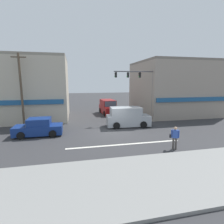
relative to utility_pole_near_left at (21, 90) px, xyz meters
The scene contains 12 objects.
ground_plane 10.44m from the utility_pole_near_left, 21.93° to the right, with size 120.00×120.00×0.00m, color #333335.
lane_marking_stripe 12.11m from the utility_pole_near_left, 38.41° to the right, with size 9.00×0.24×0.01m, color silver.
sidewalk_curb 15.56m from the utility_pole_near_left, 53.47° to the right, with size 40.00×5.00×0.16m, color gray.
building_left_block 5.56m from the utility_pole_near_left, 114.52° to the left, with size 13.45×8.93×7.82m.
building_right_corner 20.27m from the utility_pole_near_left, 12.59° to the left, with size 10.54×9.79×7.67m.
utility_pole_near_left is the anchor object (origin of this frame).
utility_pole_far_right 18.73m from the utility_pole_near_left, 17.57° to the left, with size 1.40×0.22×7.12m.
traffic_light_mast 13.30m from the utility_pole_near_left, ahead, with size 4.89×0.41×6.20m.
van_crossing_rightbound 11.31m from the utility_pole_near_left, ahead, with size 4.73×2.31×2.11m.
van_crossing_center 12.11m from the utility_pole_near_left, 30.19° to the left, with size 2.27×4.71×2.11m.
sedan_waiting_far 5.03m from the utility_pole_near_left, 58.05° to the right, with size 4.10×1.88×1.58m.
pedestrian_foreground_with_bag 15.26m from the utility_pole_near_left, 36.09° to the right, with size 0.64×0.51×1.67m.
Camera 1 is at (-3.74, -15.84, 4.78)m, focal length 28.00 mm.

